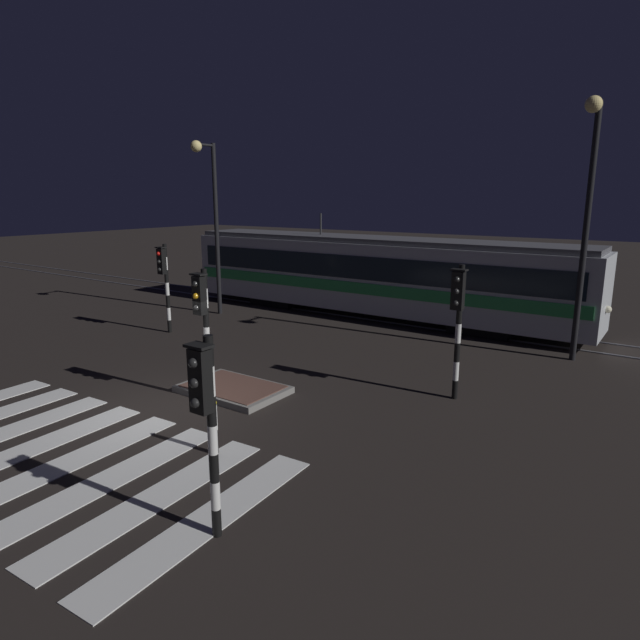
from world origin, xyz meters
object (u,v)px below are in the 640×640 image
at_px(traffic_light_corner_far_right, 458,312).
at_px(bollard_island_edge, 215,427).
at_px(traffic_light_corner_far_left, 164,275).
at_px(street_lamp_trackside_right, 587,202).
at_px(street_lamp_trackside_left, 211,207).
at_px(traffic_light_median_centre, 203,316).
at_px(tram, 373,274).
at_px(traffic_light_corner_near_right, 206,409).

height_order(traffic_light_corner_far_right, bollard_island_edge, traffic_light_corner_far_right).
relative_size(traffic_light_corner_far_left, street_lamp_trackside_right, 0.43).
relative_size(traffic_light_corner_far_right, street_lamp_trackside_left, 0.48).
distance_m(traffic_light_median_centre, tram, 10.83).
height_order(traffic_light_corner_far_left, bollard_island_edge, traffic_light_corner_far_left).
bearing_deg(tram, traffic_light_median_centre, -82.26).
bearing_deg(traffic_light_median_centre, street_lamp_trackside_left, 134.06).
bearing_deg(traffic_light_corner_near_right, traffic_light_corner_far_right, 83.57).
relative_size(traffic_light_corner_far_right, tram, 0.19).
bearing_deg(street_lamp_trackside_right, tram, 164.79).
distance_m(traffic_light_median_centre, bollard_island_edge, 3.24).
bearing_deg(traffic_light_corner_near_right, bollard_island_edge, 134.26).
distance_m(traffic_light_median_centre, street_lamp_trackside_right, 11.09).
height_order(traffic_light_median_centre, bollard_island_edge, traffic_light_median_centre).
distance_m(street_lamp_trackside_right, street_lamp_trackside_left, 13.67).
xyz_separation_m(traffic_light_median_centre, traffic_light_corner_near_right, (4.04, -3.78, -0.13)).
xyz_separation_m(traffic_light_corner_near_right, tram, (-5.49, 14.50, -0.26)).
bearing_deg(traffic_light_corner_far_right, traffic_light_median_centre, -144.00).
bearing_deg(traffic_light_corner_far_left, traffic_light_corner_near_right, -37.28).
height_order(traffic_light_corner_far_left, tram, tram).
bearing_deg(tram, street_lamp_trackside_left, -147.73).
distance_m(traffic_light_corner_far_right, street_lamp_trackside_left, 12.62).
height_order(traffic_light_corner_far_left, street_lamp_trackside_left, street_lamp_trackside_left).
bearing_deg(traffic_light_corner_near_right, street_lamp_trackside_left, 135.07).
bearing_deg(bollard_island_edge, traffic_light_corner_far_right, 63.20).
bearing_deg(traffic_light_corner_near_right, street_lamp_trackside_right, 78.18).
bearing_deg(street_lamp_trackside_right, traffic_light_corner_far_left, -160.48).
bearing_deg(traffic_light_median_centre, street_lamp_trackside_right, 52.22).
bearing_deg(traffic_light_corner_far_left, street_lamp_trackside_right, 19.52).
relative_size(traffic_light_corner_near_right, bollard_island_edge, 2.74).
bearing_deg(traffic_light_corner_near_right, tram, 110.75).
distance_m(traffic_light_corner_far_left, street_lamp_trackside_right, 13.81).
height_order(traffic_light_corner_far_right, traffic_light_corner_far_left, traffic_light_corner_far_right).
bearing_deg(tram, bollard_island_edge, -73.99).
xyz_separation_m(traffic_light_median_centre, street_lamp_trackside_left, (-7.00, 7.23, 2.29)).
relative_size(tram, bollard_island_edge, 15.67).
height_order(traffic_light_median_centre, tram, tram).
height_order(traffic_light_median_centre, traffic_light_corner_near_right, traffic_light_median_centre).
xyz_separation_m(traffic_light_corner_far_right, street_lamp_trackside_left, (-11.86, 3.70, 2.24)).
height_order(traffic_light_median_centre, street_lamp_trackside_left, street_lamp_trackside_left).
bearing_deg(street_lamp_trackside_left, tram, 32.27).
relative_size(street_lamp_trackside_right, street_lamp_trackside_left, 1.07).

